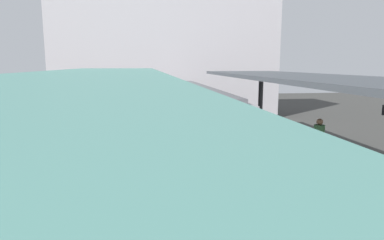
# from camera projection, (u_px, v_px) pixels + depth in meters

# --- Properties ---
(ground_plane) EXTENTS (80.00, 80.00, 0.00)m
(ground_plane) POSITION_uv_depth(u_px,v_px,m) (225.00, 215.00, 9.94)
(ground_plane) COLOR #383835
(platform_left) EXTENTS (4.40, 28.00, 1.00)m
(platform_left) POSITION_uv_depth(u_px,v_px,m) (92.00, 207.00, 9.31)
(platform_left) COLOR gray
(platform_left) RESTS_ON ground_plane
(platform_right) EXTENTS (4.40, 28.00, 1.00)m
(platform_right) POSITION_uv_depth(u_px,v_px,m) (344.00, 192.00, 10.41)
(platform_right) COLOR gray
(platform_right) RESTS_ON ground_plane
(track_ballast) EXTENTS (3.20, 28.00, 0.20)m
(track_ballast) POSITION_uv_depth(u_px,v_px,m) (225.00, 212.00, 9.93)
(track_ballast) COLOR #59544C
(track_ballast) RESTS_ON ground_plane
(rail_near_side) EXTENTS (0.08, 28.00, 0.14)m
(rail_near_side) POSITION_uv_depth(u_px,v_px,m) (201.00, 208.00, 9.80)
(rail_near_side) COLOR slate
(rail_near_side) RESTS_ON track_ballast
(rail_far_side) EXTENTS (0.08, 28.00, 0.14)m
(rail_far_side) POSITION_uv_depth(u_px,v_px,m) (248.00, 205.00, 10.00)
(rail_far_side) COLOR slate
(rail_far_side) RESTS_ON track_ballast
(commuter_train) EXTENTS (2.78, 13.30, 3.10)m
(commuter_train) POSITION_uv_depth(u_px,v_px,m) (189.00, 118.00, 17.12)
(commuter_train) COLOR #ADADB2
(commuter_train) RESTS_ON track_ballast
(canopy_left) EXTENTS (4.18, 21.00, 3.19)m
(canopy_left) POSITION_uv_depth(u_px,v_px,m) (93.00, 76.00, 10.09)
(canopy_left) COLOR #333335
(canopy_left) RESTS_ON platform_left
(canopy_right) EXTENTS (4.18, 21.00, 3.01)m
(canopy_right) POSITION_uv_depth(u_px,v_px,m) (327.00, 80.00, 11.22)
(canopy_right) COLOR #333335
(canopy_right) RESTS_ON platform_right
(litter_bin) EXTENTS (0.44, 0.44, 0.80)m
(litter_bin) POSITION_uv_depth(u_px,v_px,m) (354.00, 174.00, 9.36)
(litter_bin) COLOR maroon
(litter_bin) RESTS_ON platform_right
(passenger_near_bench) EXTENTS (0.36, 0.36, 1.62)m
(passenger_near_bench) POSITION_uv_depth(u_px,v_px,m) (319.00, 141.00, 11.41)
(passenger_near_bench) COLOR #232328
(passenger_near_bench) RESTS_ON platform_right
(station_building_backdrop) EXTENTS (18.00, 6.00, 11.00)m
(station_building_backdrop) POSITION_uv_depth(u_px,v_px,m) (166.00, 52.00, 28.52)
(station_building_backdrop) COLOR #B7B2B7
(station_building_backdrop) RESTS_ON ground_plane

